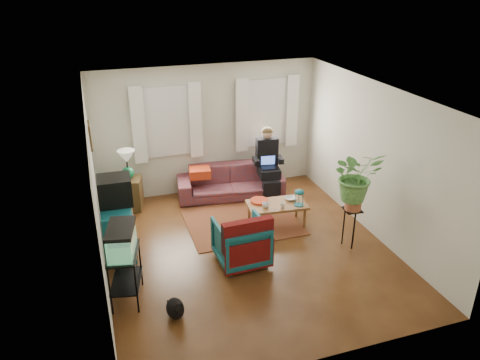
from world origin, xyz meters
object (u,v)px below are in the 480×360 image
object	(u,v)px
armchair	(241,240)
plant_stand	(350,227)
aquarium_stand	(126,276)
dresser	(118,229)
sofa	(230,177)
coffee_table	(277,214)
side_table	(130,194)

from	to	relation	value
armchair	plant_stand	bearing A→B (deg)	174.07
aquarium_stand	plant_stand	distance (m)	3.68
dresser	sofa	bearing A→B (deg)	33.25
aquarium_stand	plant_stand	xyz separation A→B (m)	(3.67, 0.27, -0.04)
aquarium_stand	armchair	world-z (taller)	armchair
coffee_table	plant_stand	world-z (taller)	plant_stand
sofa	armchair	size ratio (longest dim) A/B	2.71
dresser	armchair	size ratio (longest dim) A/B	1.19
dresser	plant_stand	xyz separation A→B (m)	(3.66, -1.01, -0.08)
coffee_table	plant_stand	xyz separation A→B (m)	(0.90, -1.01, 0.12)
aquarium_stand	armchair	bearing A→B (deg)	24.67
aquarium_stand	armchair	xyz separation A→B (m)	(1.80, 0.39, 0.01)
sofa	side_table	xyz separation A→B (m)	(-1.99, 0.05, -0.10)
armchair	coffee_table	distance (m)	1.33
plant_stand	side_table	bearing A→B (deg)	143.24
side_table	armchair	distance (m)	2.77
armchair	plant_stand	world-z (taller)	armchair
sofa	aquarium_stand	distance (m)	3.57
armchair	coffee_table	bearing A→B (deg)	-139.65
side_table	plant_stand	size ratio (longest dim) A/B	0.93
dresser	armchair	bearing A→B (deg)	-24.52
sofa	dresser	xyz separation A→B (m)	(-2.33, -1.42, 0.00)
sofa	coffee_table	xyz separation A→B (m)	(0.43, -1.42, -0.20)
side_table	dresser	size ratio (longest dim) A/B	0.68
sofa	armchair	bearing A→B (deg)	-94.45
dresser	armchair	xyz separation A→B (m)	(1.79, -0.89, -0.03)
dresser	plant_stand	size ratio (longest dim) A/B	1.37
dresser	coffee_table	world-z (taller)	dresser
aquarium_stand	plant_stand	bearing A→B (deg)	16.55
side_table	plant_stand	bearing A→B (deg)	-36.76
side_table	armchair	xyz separation A→B (m)	(1.45, -2.36, 0.07)
sofa	coffee_table	world-z (taller)	sofa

